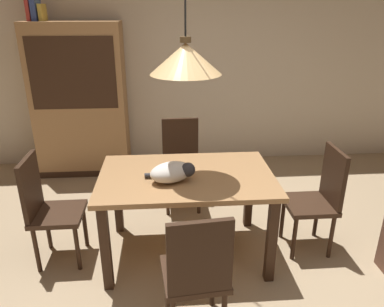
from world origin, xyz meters
name	(u,v)px	position (x,y,z in m)	size (l,w,h in m)	color
ground	(204,291)	(0.00, 0.00, 0.00)	(10.00, 10.00, 0.00)	tan
back_wall	(184,53)	(0.00, 2.65, 1.45)	(6.40, 0.10, 2.90)	beige
dining_table	(186,186)	(-0.10, 0.49, 0.65)	(1.40, 0.90, 0.75)	#A87A4C
chair_right_side	(319,196)	(1.03, 0.49, 0.51)	(0.40, 0.40, 0.93)	#382316
chair_left_side	(47,206)	(-1.23, 0.49, 0.51)	(0.40, 0.40, 0.93)	#382316
chair_far_back	(181,159)	(-0.10, 1.37, 0.51)	(0.41, 0.41, 0.93)	#382316
chair_near_front	(197,272)	(-0.09, -0.39, 0.51)	(0.44, 0.44, 0.93)	#382316
cat_sleeping	(173,172)	(-0.21, 0.38, 0.83)	(0.41, 0.33, 0.16)	silver
pendant_lamp	(186,58)	(-0.10, 0.49, 1.66)	(0.52, 0.52, 1.30)	#E5B775
hutch_bookcase	(81,104)	(-1.29, 2.32, 0.89)	(1.12, 0.45, 1.85)	#A87A4C
book_red_tall	(30,8)	(-1.72, 2.32, 1.99)	(0.04, 0.22, 0.28)	#B73833
book_blue_wide	(36,10)	(-1.66, 2.32, 1.97)	(0.06, 0.24, 0.24)	#384C93
book_yellow_short	(42,12)	(-1.59, 2.32, 1.94)	(0.04, 0.20, 0.18)	gold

